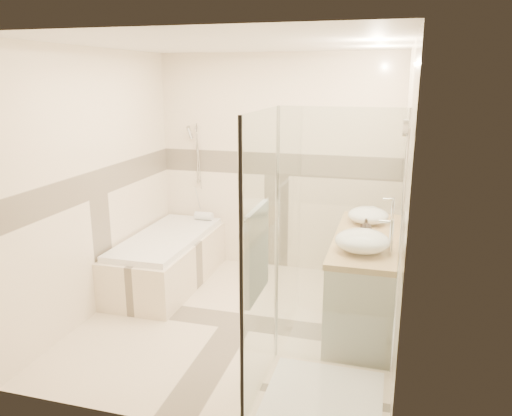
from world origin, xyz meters
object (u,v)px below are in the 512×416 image
(vanity, at_px, (365,280))
(vessel_sink_far, at_px, (362,241))
(shower_enclosure, at_px, (310,334))
(vessel_sink_near, at_px, (368,215))
(amenity_bottle_a, at_px, (365,231))
(amenity_bottle_b, at_px, (366,226))
(bathtub, at_px, (168,257))

(vanity, distance_m, vessel_sink_far, 0.67)
(shower_enclosure, height_order, vessel_sink_near, shower_enclosure)
(vessel_sink_near, bearing_deg, vanity, -87.26)
(vanity, relative_size, amenity_bottle_a, 11.62)
(amenity_bottle_a, relative_size, amenity_bottle_b, 1.01)
(vessel_sink_near, distance_m, amenity_bottle_a, 0.51)
(amenity_bottle_b, bearing_deg, vessel_sink_far, -90.00)
(vessel_sink_far, relative_size, amenity_bottle_a, 3.20)
(amenity_bottle_a, bearing_deg, shower_enclosure, -103.06)
(vessel_sink_near, bearing_deg, shower_enclosure, -99.18)
(shower_enclosure, distance_m, amenity_bottle_a, 1.28)
(vanity, relative_size, vessel_sink_far, 3.63)
(bathtub, bearing_deg, vessel_sink_far, -19.99)
(vessel_sink_near, height_order, amenity_bottle_a, vessel_sink_near)
(shower_enclosure, bearing_deg, bathtub, 138.90)
(vessel_sink_near, bearing_deg, bathtub, -178.20)
(bathtub, relative_size, shower_enclosure, 0.83)
(vessel_sink_near, relative_size, amenity_bottle_a, 2.81)
(vessel_sink_far, bearing_deg, bathtub, 160.01)
(bathtub, height_order, vanity, vanity)
(shower_enclosure, xyz_separation_m, amenity_bottle_a, (0.27, 1.18, 0.41))
(bathtub, relative_size, amenity_bottle_a, 12.19)
(amenity_bottle_a, height_order, amenity_bottle_b, same)
(vessel_sink_near, height_order, vessel_sink_far, vessel_sink_far)
(shower_enclosure, xyz_separation_m, vessel_sink_far, (0.27, 0.85, 0.43))
(amenity_bottle_a, bearing_deg, bathtub, 168.19)
(vanity, xyz_separation_m, vessel_sink_far, (-0.02, -0.42, 0.51))
(vanity, bearing_deg, amenity_bottle_a, -101.84)
(vessel_sink_far, distance_m, amenity_bottle_b, 0.50)
(vessel_sink_far, bearing_deg, amenity_bottle_b, 90.00)
(shower_enclosure, height_order, amenity_bottle_b, shower_enclosure)
(bathtub, xyz_separation_m, amenity_bottle_a, (2.13, -0.45, 0.61))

